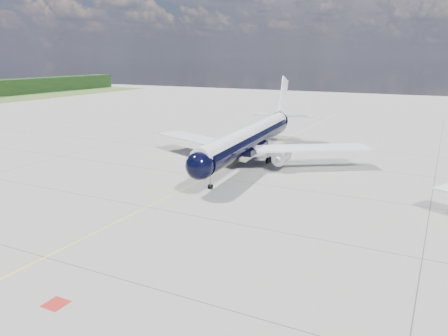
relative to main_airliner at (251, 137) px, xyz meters
The scene contains 4 objects.
ground 8.14m from the main_airliner, 104.39° to the right, with size 320.00×320.00×0.00m, color gray.
taxiway_centerline 12.60m from the main_airliner, 98.39° to the right, with size 0.16×160.00×0.01m, color yellow.
red_marking 47.22m from the main_airliner, 83.82° to the right, with size 1.60×1.60×0.01m, color maroon.
main_airliner is the anchor object (origin of this frame).
Camera 1 is at (30.45, -29.50, 17.41)m, focal length 35.00 mm.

